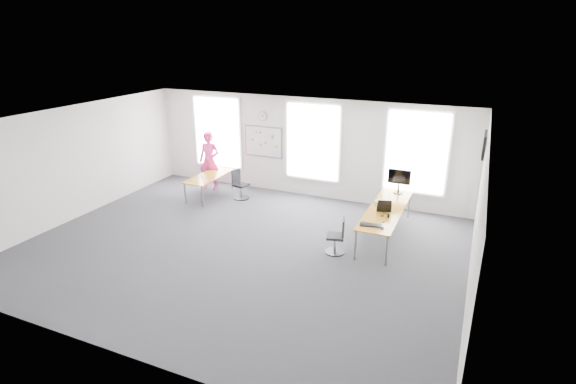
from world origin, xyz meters
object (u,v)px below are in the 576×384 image
at_px(chair_right, 337,238).
at_px(person, 209,161).
at_px(headphones, 385,215).
at_px(desk_right, 386,210).
at_px(desk_left, 209,177).
at_px(keyboard, 371,225).
at_px(monitor, 399,179).
at_px(chair_left, 240,186).

relative_size(chair_right, person, 0.46).
bearing_deg(headphones, chair_right, -140.00).
xyz_separation_m(desk_right, desk_left, (-5.55, 0.71, -0.08)).
bearing_deg(keyboard, headphones, 59.52).
distance_m(desk_left, person, 0.77).
bearing_deg(monitor, person, -179.72).
bearing_deg(keyboard, chair_right, -179.23).
distance_m(keyboard, headphones, 0.64).
relative_size(desk_left, monitor, 2.74).
distance_m(desk_left, keyboard, 5.75).
relative_size(chair_right, keyboard, 1.73).
bearing_deg(keyboard, chair_left, 142.55).
height_order(desk_left, person, person).
xyz_separation_m(desk_left, keyboard, (5.44, -1.85, 0.14)).
relative_size(headphones, monitor, 0.26).
bearing_deg(person, desk_right, -19.19).
xyz_separation_m(chair_left, person, (-1.29, 0.39, 0.54)).
xyz_separation_m(desk_right, chair_left, (-4.61, 0.93, -0.30)).
relative_size(desk_left, keyboard, 3.70).
relative_size(chair_left, person, 0.48).
bearing_deg(person, keyboard, -29.60).
height_order(desk_right, keyboard, keyboard).
relative_size(chair_right, chair_left, 0.95).
bearing_deg(chair_right, headphones, 116.37).
relative_size(desk_right, desk_left, 1.67).
xyz_separation_m(desk_right, monitor, (0.06, 1.20, 0.45)).
distance_m(chair_right, headphones, 1.26).
bearing_deg(monitor, desk_right, -91.32).
distance_m(chair_right, chair_left, 4.41).
height_order(person, keyboard, person).
xyz_separation_m(person, monitor, (5.96, -0.11, 0.21)).
xyz_separation_m(person, headphones, (5.99, -1.85, -0.14)).
relative_size(desk_left, chair_right, 2.14).
bearing_deg(monitor, keyboard, -92.58).
bearing_deg(chair_left, chair_right, -112.22).
height_order(desk_right, headphones, headphones).
distance_m(chair_left, headphones, 4.94).
distance_m(person, keyboard, 6.30).
bearing_deg(desk_right, monitor, 87.31).
relative_size(chair_left, monitor, 1.35).
bearing_deg(desk_left, headphones, -12.48).
xyz_separation_m(headphones, monitor, (-0.03, 1.74, 0.35)).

